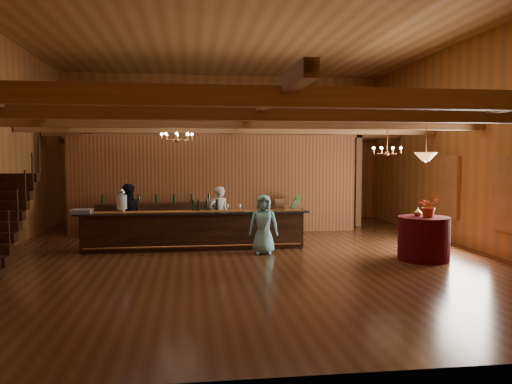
{
  "coord_description": "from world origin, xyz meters",
  "views": [
    {
      "loc": [
        -1.29,
        -12.18,
        2.39
      ],
      "look_at": [
        0.4,
        0.59,
        1.49
      ],
      "focal_mm": 35.0,
      "sensor_mm": 36.0,
      "label": 1
    }
  ],
  "objects": [
    {
      "name": "wall_back",
      "position": [
        0.0,
        7.0,
        2.75
      ],
      "size": [
        12.0,
        0.1,
        5.5
      ],
      "primitive_type": "cube",
      "color": "#A16129",
      "rests_on": "floor"
    },
    {
      "name": "bartender",
      "position": [
        -0.51,
        1.58,
        0.79
      ],
      "size": [
        0.66,
        0.53,
        1.58
      ],
      "primitive_type": "imported",
      "rotation": [
        0.0,
        0.0,
        3.44
      ],
      "color": "silver",
      "rests_on": "floor"
    },
    {
      "name": "ceiling",
      "position": [
        0.0,
        0.0,
        5.5
      ],
      "size": [
        14.0,
        14.0,
        0.0
      ],
      "primitive_type": "plane",
      "rotation": [
        3.14,
        0.0,
        0.0
      ],
      "color": "#A27843",
      "rests_on": "wall_back"
    },
    {
      "name": "window_right_front",
      "position": [
        5.95,
        -1.6,
        1.55
      ],
      "size": [
        0.12,
        1.05,
        1.75
      ],
      "primitive_type": "cube",
      "color": "white",
      "rests_on": "wall_right"
    },
    {
      "name": "window_right_back",
      "position": [
        5.95,
        1.0,
        1.55
      ],
      "size": [
        0.12,
        1.05,
        1.75
      ],
      "primitive_type": "cube",
      "color": "white",
      "rests_on": "wall_right"
    },
    {
      "name": "wall_front",
      "position": [
        0.0,
        -7.0,
        2.75
      ],
      "size": [
        12.0,
        0.1,
        5.5
      ],
      "primitive_type": "cube",
      "color": "#A16129",
      "rests_on": "floor"
    },
    {
      "name": "bar_bottle_0",
      "position": [
        -1.21,
        0.87,
        1.14
      ],
      "size": [
        0.07,
        0.07,
        0.3
      ],
      "primitive_type": "cylinder",
      "color": "black",
      "rests_on": "tasting_bar"
    },
    {
      "name": "beverage_dispenser",
      "position": [
        -3.02,
        0.79,
        1.28
      ],
      "size": [
        0.26,
        0.26,
        0.6
      ],
      "color": "silver",
      "rests_on": "tasting_bar"
    },
    {
      "name": "partition_wall",
      "position": [
        -0.5,
        3.5,
        1.55
      ],
      "size": [
        9.0,
        0.18,
        3.1
      ],
      "primitive_type": "cube",
      "color": "brown",
      "rests_on": "floor"
    },
    {
      "name": "pendant_lamp",
      "position": [
        4.08,
        -1.34,
        2.4
      ],
      "size": [
        0.52,
        0.52,
        0.9
      ],
      "color": "#C37F47",
      "rests_on": "beam_grid"
    },
    {
      "name": "backroom_boxes",
      "position": [
        -0.29,
        5.5,
        0.53
      ],
      "size": [
        4.1,
        0.6,
        1.1
      ],
      "color": "#371D10",
      "rests_on": "floor"
    },
    {
      "name": "bar_bottle_1",
      "position": [
        -1.08,
        0.87,
        1.14
      ],
      "size": [
        0.07,
        0.07,
        0.3
      ],
      "primitive_type": "cylinder",
      "color": "black",
      "rests_on": "tasting_bar"
    },
    {
      "name": "beam_grid",
      "position": [
        0.0,
        0.51,
        3.24
      ],
      "size": [
        11.9,
        13.9,
        0.39
      ],
      "color": "#A16843",
      "rests_on": "wall_left"
    },
    {
      "name": "staff_second",
      "position": [
        -2.98,
        1.61,
        0.84
      ],
      "size": [
        0.88,
        0.73,
        1.67
      ],
      "primitive_type": "imported",
      "rotation": [
        0.0,
        0.0,
        3.26
      ],
      "color": "black",
      "rests_on": "floor"
    },
    {
      "name": "table_vase",
      "position": [
        3.98,
        -1.19,
        1.17
      ],
      "size": [
        0.19,
        0.19,
        0.31
      ],
      "primitive_type": "imported",
      "rotation": [
        0.0,
        0.0,
        -0.3
      ],
      "color": "#C37F47",
      "rests_on": "round_table"
    },
    {
      "name": "support_posts",
      "position": [
        0.0,
        -0.5,
        1.6
      ],
      "size": [
        9.2,
        10.2,
        3.2
      ],
      "color": "#A16843",
      "rests_on": "floor"
    },
    {
      "name": "chandelier_left",
      "position": [
        -1.61,
        0.64,
        2.91
      ],
      "size": [
        0.8,
        0.8,
        0.44
      ],
      "color": "#C37F47",
      "rests_on": "beam_grid"
    },
    {
      "name": "guest",
      "position": [
        0.5,
        -0.11,
        0.74
      ],
      "size": [
        0.78,
        0.57,
        1.47
      ],
      "primitive_type": "imported",
      "rotation": [
        0.0,
        0.0,
        -0.14
      ],
      "color": "#80D3DD",
      "rests_on": "floor"
    },
    {
      "name": "raffle_drum",
      "position": [
        1.03,
        0.72,
        1.17
      ],
      "size": [
        0.34,
        0.24,
        0.3
      ],
      "color": "brown",
      "rests_on": "tasting_bar"
    },
    {
      "name": "tasting_bar",
      "position": [
        -1.19,
        0.75,
        0.5
      ],
      "size": [
        5.94,
        0.8,
        1.0
      ],
      "rotation": [
        0.0,
        0.0,
        0.01
      ],
      "color": "#371D10",
      "rests_on": "floor"
    },
    {
      "name": "floor",
      "position": [
        0.0,
        0.0,
        0.0
      ],
      "size": [
        14.0,
        14.0,
        0.0
      ],
      "primitive_type": "plane",
      "color": "#522E18",
      "rests_on": "ground"
    },
    {
      "name": "bar_bottle_2",
      "position": [
        -0.86,
        0.87,
        1.14
      ],
      "size": [
        0.07,
        0.07,
        0.3
      ],
      "primitive_type": "cylinder",
      "color": "black",
      "rests_on": "tasting_bar"
    },
    {
      "name": "wall_right",
      "position": [
        6.0,
        0.0,
        2.75
      ],
      "size": [
        0.1,
        14.0,
        5.5
      ],
      "primitive_type": "cube",
      "color": "#A16129",
      "rests_on": "floor"
    },
    {
      "name": "backbar_shelf",
      "position": [
        -2.3,
        3.02,
        0.5
      ],
      "size": [
        3.57,
        0.71,
        1.0
      ],
      "primitive_type": "cube",
      "rotation": [
        0.0,
        0.0,
        0.05
      ],
      "color": "#371D10",
      "rests_on": "floor"
    },
    {
      "name": "glass_rack_tray",
      "position": [
        -3.99,
        0.69,
        1.04
      ],
      "size": [
        0.5,
        0.5,
        0.1
      ],
      "primitive_type": "cube",
      "color": "gray",
      "rests_on": "tasting_bar"
    },
    {
      "name": "table_flowers",
      "position": [
        4.14,
        -1.42,
        1.27
      ],
      "size": [
        0.58,
        0.55,
        0.52
      ],
      "primitive_type": "imported",
      "rotation": [
        0.0,
        0.0,
        0.37
      ],
      "color": "#AF3411",
      "rests_on": "round_table"
    },
    {
      "name": "bar_bottle_3",
      "position": [
        -0.59,
        0.87,
        1.14
      ],
      "size": [
        0.07,
        0.07,
        0.3
      ],
      "primitive_type": "cylinder",
      "color": "black",
      "rests_on": "tasting_bar"
    },
    {
      "name": "floor_plant",
      "position": [
        1.83,
        2.92,
        0.63
      ],
      "size": [
        0.83,
        0.74,
        1.26
      ],
      "primitive_type": "imported",
      "rotation": [
        0.0,
        0.0,
        0.31
      ],
      "color": "#334F27",
      "rests_on": "floor"
    },
    {
      "name": "round_table",
      "position": [
        4.08,
        -1.34,
        0.51
      ],
      "size": [
        1.17,
        1.17,
        1.01
      ],
      "primitive_type": "cylinder",
      "color": "#3D0204",
      "rests_on": "floor"
    },
    {
      "name": "chandelier_right",
      "position": [
        3.97,
        0.66,
        2.58
      ],
      "size": [
        0.8,
        0.8,
        0.78
      ],
      "color": "#C37F47",
      "rests_on": "beam_grid"
    }
  ]
}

